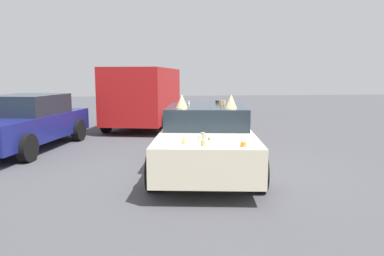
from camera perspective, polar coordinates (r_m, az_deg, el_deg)
name	(u,v)px	position (r m, az deg, el deg)	size (l,w,h in m)	color
ground_plane	(206,170)	(7.80, 2.20, -6.52)	(60.00, 60.00, 0.00)	#47474C
art_car_decorated	(206,137)	(7.71, 2.23, -1.41)	(4.91, 2.59, 1.62)	beige
parked_van_behind_right	(145,95)	(14.20, -7.45, 5.19)	(5.19, 3.12, 2.27)	#B21919
parked_sedan_row_back_center	(26,122)	(10.85, -24.56, 0.83)	(4.87, 2.72, 1.47)	navy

